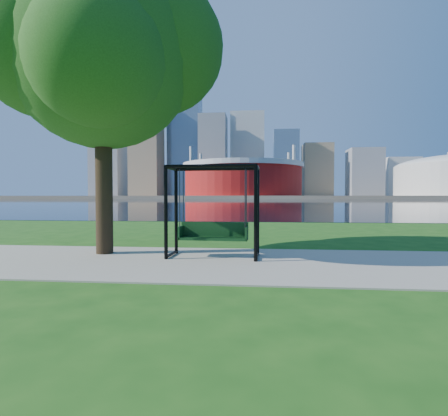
# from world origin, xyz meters

# --- Properties ---
(ground) EXTENTS (900.00, 900.00, 0.00)m
(ground) POSITION_xyz_m (0.00, 0.00, 0.00)
(ground) COLOR #1E5114
(ground) RESTS_ON ground
(path) EXTENTS (120.00, 4.00, 0.03)m
(path) POSITION_xyz_m (0.00, -0.50, 0.01)
(path) COLOR #9E937F
(path) RESTS_ON ground
(river) EXTENTS (900.00, 180.00, 0.02)m
(river) POSITION_xyz_m (0.00, 102.00, 0.01)
(river) COLOR black
(river) RESTS_ON ground
(far_bank) EXTENTS (900.00, 228.00, 2.00)m
(far_bank) POSITION_xyz_m (0.00, 306.00, 1.00)
(far_bank) COLOR #937F60
(far_bank) RESTS_ON ground
(stadium) EXTENTS (83.00, 83.00, 32.00)m
(stadium) POSITION_xyz_m (-10.00, 235.00, 14.23)
(stadium) COLOR maroon
(stadium) RESTS_ON far_bank
(skyline) EXTENTS (392.00, 66.00, 96.50)m
(skyline) POSITION_xyz_m (-4.27, 319.39, 35.89)
(skyline) COLOR gray
(skyline) RESTS_ON far_bank
(swing) EXTENTS (2.20, 1.04, 2.21)m
(swing) POSITION_xyz_m (-0.31, 0.11, 1.07)
(swing) COLOR black
(swing) RESTS_ON ground
(park_tree) EXTENTS (5.98, 5.40, 7.43)m
(park_tree) POSITION_xyz_m (-3.21, 0.42, 5.16)
(park_tree) COLOR black
(park_tree) RESTS_ON ground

